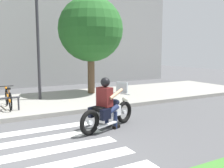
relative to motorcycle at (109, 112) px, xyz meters
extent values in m
plane|color=#4C4C4F|center=(-2.43, -0.80, -0.47)|extent=(48.00, 48.00, 0.00)
cube|color=gray|center=(-2.43, 4.14, -0.39)|extent=(24.00, 4.40, 0.15)
cube|color=white|center=(-1.71, -1.60, -0.46)|extent=(2.80, 0.40, 0.01)
cube|color=white|center=(-1.71, -0.80, -0.46)|extent=(2.80, 0.40, 0.01)
cube|color=white|center=(-1.71, 0.00, -0.46)|extent=(2.80, 0.40, 0.01)
cube|color=white|center=(-1.71, 0.80, -0.46)|extent=(2.80, 0.40, 0.01)
torus|color=black|center=(0.67, 0.26, -0.13)|extent=(0.67, 0.35, 0.67)
cylinder|color=silver|center=(0.67, 0.26, -0.13)|extent=(0.15, 0.14, 0.12)
torus|color=black|center=(-0.69, -0.27, -0.13)|extent=(0.67, 0.35, 0.67)
cylinder|color=silver|center=(-0.69, -0.27, -0.13)|extent=(0.15, 0.14, 0.12)
cube|color=silver|center=(-0.01, 0.00, 0.01)|extent=(0.85, 0.55, 0.28)
ellipsoid|color=black|center=(0.18, 0.07, 0.23)|extent=(0.59, 0.45, 0.22)
cube|color=black|center=(-0.20, -0.07, 0.16)|extent=(0.62, 0.46, 0.10)
cube|color=black|center=(-0.43, 0.07, 0.05)|extent=(0.34, 0.23, 0.28)
cube|color=black|center=(-0.27, -0.34, 0.05)|extent=(0.34, 0.23, 0.28)
cylinder|color=silver|center=(0.54, 0.21, 0.45)|extent=(0.25, 0.59, 0.03)
sphere|color=white|center=(0.72, 0.28, 0.25)|extent=(0.18, 0.18, 0.18)
cube|color=silver|center=(0.56, 0.22, 0.63)|extent=(0.18, 0.39, 0.32)
cylinder|color=silver|center=(-0.17, -0.26, -0.27)|extent=(0.71, 0.34, 0.08)
cube|color=#591919|center=(-0.15, -0.05, 0.46)|extent=(0.39, 0.47, 0.52)
sphere|color=black|center=(-0.12, -0.04, 0.86)|extent=(0.26, 0.26, 0.26)
cylinder|color=tan|center=(-0.01, 0.23, 0.53)|extent=(0.52, 0.27, 0.26)
cylinder|color=tan|center=(0.14, -0.18, 0.53)|extent=(0.52, 0.27, 0.26)
cylinder|color=#1E284C|center=(-0.07, 0.15, 0.10)|extent=(0.46, 0.29, 0.24)
cylinder|color=#1E284C|center=(0.04, 0.19, -0.23)|extent=(0.11, 0.11, 0.48)
cube|color=black|center=(0.08, 0.21, -0.43)|extent=(0.26, 0.18, 0.08)
cylinder|color=#1E284C|center=(0.05, -0.15, 0.10)|extent=(0.46, 0.29, 0.24)
cylinder|color=#1E284C|center=(0.16, -0.11, -0.23)|extent=(0.11, 0.11, 0.48)
cube|color=black|center=(0.20, -0.09, -0.43)|extent=(0.26, 0.18, 0.08)
torus|color=black|center=(-2.19, 3.94, 0.00)|extent=(0.05, 0.62, 0.62)
torus|color=black|center=(-2.19, 2.93, 0.00)|extent=(0.05, 0.62, 0.62)
cylinder|color=orange|center=(-2.19, 3.44, 0.06)|extent=(0.06, 0.91, 0.25)
cylinder|color=orange|center=(-2.19, 3.18, 0.22)|extent=(0.04, 0.04, 0.38)
cube|color=black|center=(-2.19, 3.18, 0.41)|extent=(0.10, 0.20, 0.06)
cylinder|color=black|center=(-2.19, 3.84, 0.41)|extent=(0.48, 0.03, 0.03)
cube|color=orange|center=(-2.19, 3.94, 0.33)|extent=(0.08, 0.28, 0.04)
cylinder|color=#333338|center=(-1.94, 2.89, -0.09)|extent=(0.06, 0.06, 0.45)
cylinder|color=#2D2D33|center=(-0.82, 4.54, 1.74)|extent=(0.12, 0.12, 4.41)
cylinder|color=brown|center=(1.71, 4.94, 0.58)|extent=(0.33, 0.33, 2.10)
sphere|color=#235B23|center=(1.71, 4.94, 2.69)|extent=(3.02, 3.02, 3.02)
camera|label=1|loc=(-3.28, -6.12, 1.71)|focal=40.91mm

